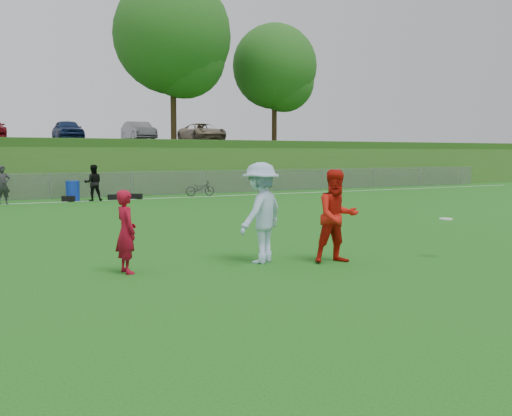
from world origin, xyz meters
TOP-DOWN VIEW (x-y plane):
  - ground at (0.00, 0.00)m, footprint 120.00×120.00m
  - sideline_far at (0.00, 18.00)m, footprint 60.00×0.10m
  - fence at (0.00, 20.00)m, footprint 58.00×0.06m
  - berm at (0.00, 31.00)m, footprint 120.00×18.00m
  - parking_lot at (0.00, 33.00)m, footprint 120.00×12.00m
  - tree_green_near at (8.16, 24.42)m, footprint 7.14×7.14m
  - tree_green_far at (16.16, 25.92)m, footprint 5.88×5.88m
  - car_row at (-1.17, 32.00)m, footprint 32.04×5.18m
  - gear_bags at (0.98, 18.10)m, footprint 7.26×0.58m
  - player_red_left at (-1.37, 1.26)m, footprint 0.42×0.60m
  - player_red_center at (2.68, 0.26)m, footprint 1.03×0.87m
  - player_blue at (1.31, 0.98)m, footprint 1.52×1.33m
  - frisbee at (5.00, -0.42)m, footprint 0.28×0.28m
  - recycling_bin at (0.79, 18.42)m, footprint 0.74×0.74m
  - bicycle at (7.24, 18.51)m, footprint 1.57×0.65m

SIDE VIEW (x-z plane):
  - ground at x=0.00m, z-range 0.00..0.00m
  - sideline_far at x=0.00m, z-range 0.00..0.01m
  - gear_bags at x=0.98m, z-range 0.00..0.26m
  - bicycle at x=7.24m, z-range 0.00..0.81m
  - recycling_bin at x=0.79m, z-range 0.00..0.94m
  - fence at x=0.00m, z-range 0.00..1.30m
  - player_red_left at x=-1.37m, z-range 0.00..1.55m
  - frisbee at x=5.00m, z-range 0.82..0.85m
  - player_red_center at x=2.68m, z-range 0.00..1.89m
  - player_blue at x=1.31m, z-range 0.00..2.04m
  - berm at x=0.00m, z-range 0.00..3.00m
  - parking_lot at x=0.00m, z-range 3.00..3.10m
  - car_row at x=-1.17m, z-range 3.10..4.54m
  - tree_green_far at x=16.16m, z-range 3.87..12.06m
  - tree_green_near at x=8.16m, z-range 4.06..14.00m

